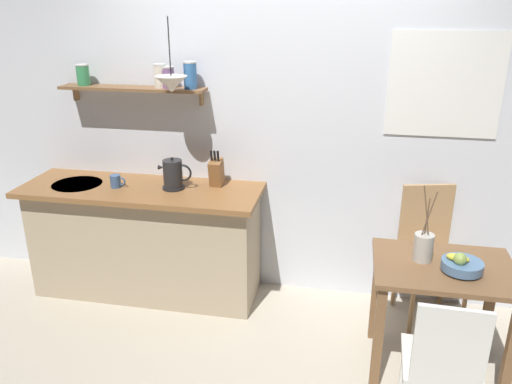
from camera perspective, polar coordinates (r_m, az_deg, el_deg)
ground_plane at (r=3.87m, az=0.77°, el=-14.71°), size 14.00×14.00×0.00m
back_wall at (r=3.87m, az=5.61°, el=7.33°), size 6.80×0.11×2.70m
kitchen_counter at (r=4.16m, az=-12.14°, el=-5.18°), size 1.83×0.63×0.91m
wall_shelf at (r=3.95m, az=-12.29°, el=11.90°), size 1.12×0.20×0.33m
dining_table at (r=3.37m, az=19.89°, el=-9.86°), size 0.83×0.62×0.74m
dining_chair_near at (r=2.91m, az=20.05°, el=-17.44°), size 0.41×0.41×0.90m
dining_chair_far at (r=3.97m, az=18.57°, el=-5.93°), size 0.53×0.53×0.99m
fruit_bowl at (r=3.24m, az=21.83°, el=-7.46°), size 0.24×0.24×0.13m
twig_vase at (r=3.28m, az=18.07°, el=-5.78°), size 0.12×0.12×0.48m
electric_kettle at (r=3.86m, az=-9.16°, el=1.92°), size 0.26×0.17×0.25m
knife_block at (r=3.89m, az=-4.42°, el=2.26°), size 0.09×0.16×0.29m
coffee_mug_by_sink at (r=4.00m, az=-15.27°, el=1.16°), size 0.12×0.08×0.10m
pendant_lamp at (r=3.66m, az=-9.37°, el=11.78°), size 0.22×0.22×0.49m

